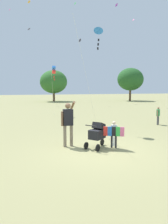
{
  "coord_description": "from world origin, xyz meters",
  "views": [
    {
      "loc": [
        -2.6,
        -7.37,
        2.39
      ],
      "look_at": [
        -0.13,
        1.54,
        1.3
      ],
      "focal_mm": 34.08,
      "sensor_mm": 36.0,
      "label": 1
    }
  ],
  "objects": [
    {
      "name": "person_sitting_far",
      "position": [
        5.49,
        4.22,
        0.67
      ],
      "size": [
        0.3,
        0.27,
        1.14
      ],
      "color": "#4C4C51",
      "rests_on": "ground"
    },
    {
      "name": "distant_kites_cluster",
      "position": [
        2.05,
        22.4,
        11.64
      ],
      "size": [
        28.04,
        11.4,
        9.71
      ],
      "color": "pink"
    },
    {
      "name": "child_with_butterfly_kite",
      "position": [
        0.71,
        0.17,
        0.63
      ],
      "size": [
        0.78,
        0.51,
        1.06
      ],
      "color": "#232328",
      "rests_on": "ground"
    },
    {
      "name": "stroller",
      "position": [
        0.09,
        0.36,
        0.61
      ],
      "size": [
        1.02,
        0.93,
        1.03
      ],
      "color": "black",
      "rests_on": "ground"
    },
    {
      "name": "kite_orange_delta",
      "position": [
        -0.22,
        10.54,
        3.79
      ],
      "size": [
        0.65,
        2.49,
        4.14
      ],
      "color": "blue",
      "rests_on": "ground"
    },
    {
      "name": "person_adult_flyer",
      "position": [
        -0.97,
        0.88,
        1.06
      ],
      "size": [
        0.57,
        0.55,
        1.84
      ],
      "color": "#7F705B",
      "rests_on": "ground"
    },
    {
      "name": "kite_adult_black",
      "position": [
        1.22,
        3.62,
        5.24
      ],
      "size": [
        2.32,
        2.96,
        5.52
      ],
      "color": "blue",
      "rests_on": "ground"
    },
    {
      "name": "ground_plane",
      "position": [
        0.0,
        0.0,
        0.0
      ],
      "size": [
        120.0,
        120.0,
        0.0
      ],
      "primitive_type": "plane",
      "color": "#938E5B"
    },
    {
      "name": "treeline_distant",
      "position": [
        -5.04,
        27.2,
        3.51
      ],
      "size": [
        35.79,
        7.81,
        5.89
      ],
      "color": "brown",
      "rests_on": "ground"
    }
  ]
}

